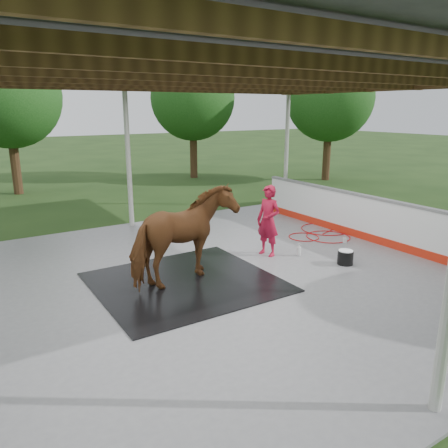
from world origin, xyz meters
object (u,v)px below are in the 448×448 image
handler (268,221)px  dasher_board (372,220)px  horse (184,236)px  wash_bucket (345,257)px

handler → dasher_board: bearing=63.9°
horse → wash_bucket: horse is taller
horse → handler: horse is taller
horse → wash_bucket: size_ratio=6.39×
horse → wash_bucket: bearing=-120.1°
horse → handler: 2.43m
dasher_board → wash_bucket: (-1.86, -0.85, -0.38)m
dasher_board → horse: horse is taller
dasher_board → handler: bearing=169.2°
dasher_board → horse: (-5.27, 0.08, 0.40)m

